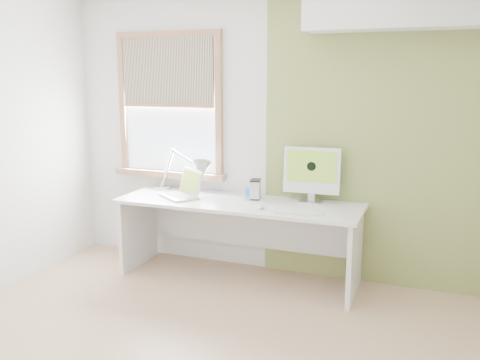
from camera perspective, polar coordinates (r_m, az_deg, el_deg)
The scene contains 12 objects.
room at distance 3.20m, azimuth -6.73°, elevation 1.80°, with size 4.04×3.54×2.64m.
accent_wall at distance 4.59m, azimuth 14.96°, elevation 4.38°, with size 2.00×0.02×2.60m, color #8C9F4B.
soffit at distance 4.41m, azimuth 18.19°, elevation 18.29°, with size 1.60×0.40×0.42m, color white.
window at distance 5.15m, azimuth -7.86°, elevation 8.12°, with size 1.20×0.14×1.42m.
desk at distance 4.71m, azimuth 0.07°, elevation -4.54°, with size 2.20×0.70×0.73m.
desk_lamp at distance 4.89m, azimuth -5.18°, elevation 0.95°, with size 0.71×0.36×0.41m.
laptop at distance 4.81m, azimuth -6.22°, elevation -1.12°, with size 0.46×0.45×0.25m.
phone_dock at distance 4.66m, azimuth 0.87°, elevation -1.80°, with size 0.07×0.07×0.13m.
external_drive at distance 4.69m, azimuth 1.72°, elevation -1.04°, with size 0.12×0.16×0.18m.
imac at distance 4.59m, azimuth 7.97°, elevation 0.93°, with size 0.50×0.17×0.49m.
keyboard at distance 4.24m, azimuth 6.56°, elevation -3.60°, with size 0.40×0.16×0.02m.
mouse at distance 4.37m, azimuth 2.32°, elevation -2.98°, with size 0.06×0.10×0.03m, color white.
Camera 1 is at (1.47, -2.79, 1.83)m, focal length 38.51 mm.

